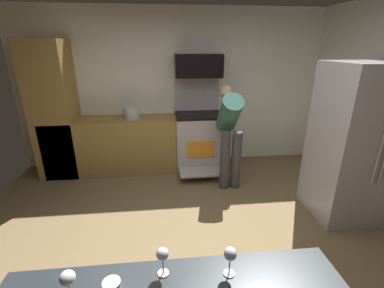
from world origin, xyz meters
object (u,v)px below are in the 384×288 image
Objects in this scene: oven_range at (199,139)px; wine_glass_extra at (163,255)px; microwave at (198,66)px; wine_glass_near at (230,255)px; wine_glass_far at (68,279)px; stock_pot at (132,113)px; person_cook at (229,128)px; refrigerator at (356,144)px.

wine_glass_extra is (-0.60, -3.16, 0.51)m from oven_range.
microwave reaches higher than wine_glass_near.
wine_glass_far is 3.28m from stock_pot.
oven_range reaches higher than person_cook.
microwave is at bearing 79.55° from wine_glass_extra.
oven_range is 0.81m from person_cook.
microwave reaches higher than wine_glass_extra.
stock_pot reaches higher than wine_glass_extra.
person_cook is 1.59m from stock_pot.
refrigerator is 7.20× the size of stock_pot.
oven_range is 9.15× the size of wine_glass_near.
wine_glass_far is 0.44m from wine_glass_extra.
wine_glass_far is at bearing -107.40° from oven_range.
oven_range is 1.04× the size of person_cook.
wine_glass_near is 0.76m from wine_glass_far.
stock_pot is at bearing 98.72° from wine_glass_extra.
refrigerator is at bearing -35.07° from person_cook.
wine_glass_near is at bearing -75.61° from stock_pot.
wine_glass_extra is 3.21m from stock_pot.
wine_glass_near reaches higher than wine_glass_extra.
person_cook reaches higher than stock_pot.
microwave is 1.16m from person_cook.
wine_glass_extra is 0.63× the size of stock_pot.
stock_pot reaches higher than wine_glass_far.
microwave is at bearing 135.70° from refrigerator.
wine_glass_near is at bearing -94.70° from oven_range.
stock_pot is (-1.09, -0.08, -0.71)m from microwave.
microwave is 4.42× the size of wine_glass_near.
refrigerator reaches higher than oven_range.
oven_range is 3.26m from wine_glass_extra.
microwave reaches higher than oven_range.
refrigerator is at bearing -29.32° from stock_pot.
wine_glass_near is (-1.93, -1.67, 0.10)m from refrigerator.
microwave is 0.50× the size of person_cook.
wine_glass_far is (-1.39, -2.64, 0.15)m from person_cook.
refrigerator reaches higher than wine_glass_far.
microwave is 4.55× the size of wine_glass_extra.
refrigerator is 11.03× the size of wine_glass_far.
refrigerator reaches higher than wine_glass_near.
person_cook reaches higher than wine_glass_extra.
stock_pot is at bearing 156.40° from person_cook.
microwave is 3.37m from wine_glass_near.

